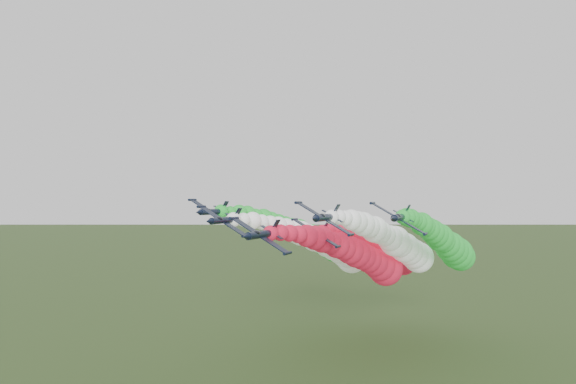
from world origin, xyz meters
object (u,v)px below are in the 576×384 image
Objects in this scene: jet_inner_left at (329,246)px; jet_outer_right at (447,245)px; jet_trail at (386,252)px; jet_outer_left at (311,238)px; jet_inner_right at (399,245)px; jet_lead at (363,258)px.

jet_inner_left is 32.67m from jet_outer_right.
jet_inner_left reaches higher than jet_trail.
jet_outer_left is at bearing 173.20° from jet_outer_right.
jet_lead is at bearing -132.96° from jet_inner_right.
jet_outer_left is 1.00× the size of jet_outer_right.
jet_inner_left is 1.01× the size of jet_outer_right.
jet_outer_right is at bearing -25.58° from jet_trail.
jet_lead is 1.01× the size of jet_outer_right.
jet_lead reaches higher than jet_trail.
jet_trail is (22.28, 4.07, -4.14)m from jet_outer_left.
jet_trail is (-18.70, 8.95, -3.44)m from jet_outer_right.
jet_trail is at bearing 10.34° from jet_outer_left.
jet_inner_right reaches higher than jet_inner_left.
jet_inner_left is 19.83m from jet_trail.
jet_lead is at bearing -44.75° from jet_inner_left.
jet_lead is 1.00× the size of jet_inner_left.
jet_inner_right is (20.74, -4.32, 1.26)m from jet_inner_left.
jet_inner_right reaches higher than jet_outer_right.
jet_outer_left is 1.00× the size of jet_trail.
jet_inner_right is 1.00× the size of jet_outer_left.
jet_trail is at bearing 154.42° from jet_outer_right.
jet_trail is at bearing 46.61° from jet_inner_left.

